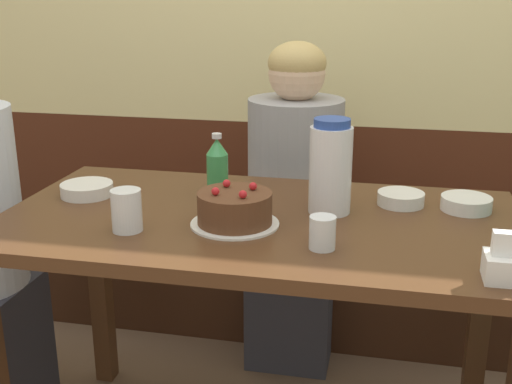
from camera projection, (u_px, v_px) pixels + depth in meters
back_wall at (314, 13)px, 2.50m from camera, size 4.80×0.04×2.50m
bench_seat at (301, 279)px, 2.61m from camera, size 2.25×0.38×0.42m
dining_table at (259, 255)px, 1.70m from camera, size 1.35×0.73×0.77m
birthday_cake at (235, 209)px, 1.60m from camera, size 0.22×0.22×0.11m
water_pitcher at (331, 167)px, 1.67m from camera, size 0.11×0.11×0.25m
soju_bottle at (217, 166)px, 1.82m from camera, size 0.06×0.06×0.18m
bowl_soup_white at (401, 199)px, 1.76m from camera, size 0.13×0.13×0.04m
bowl_rice_small at (87, 189)px, 1.83m from camera, size 0.15×0.15×0.04m
bowl_side_dish at (466, 203)px, 1.71m from camera, size 0.13×0.13×0.04m
glass_water_tall at (127, 210)px, 1.56m from camera, size 0.07×0.07×0.10m
glass_tumbler_short at (322, 233)px, 1.45m from camera, size 0.06×0.06×0.08m
person_teal_shirt at (295, 214)px, 2.31m from camera, size 0.33×0.34×1.17m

